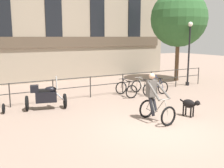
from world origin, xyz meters
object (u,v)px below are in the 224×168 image
at_px(parked_bicycle_mid_left, 142,87).
at_px(parked_bicycle_mid_right, 157,86).
at_px(parked_motorcycle, 46,96).
at_px(street_lamp, 189,50).
at_px(cyclist_with_bike, 155,100).
at_px(dog, 190,104).
at_px(parked_bicycle_near_lamp, 126,89).

distance_m(parked_bicycle_mid_left, parked_bicycle_mid_right, 0.98).
bearing_deg(parked_bicycle_mid_left, parked_bicycle_mid_right, -179.37).
height_order(parked_bicycle_mid_left, parked_bicycle_mid_right, same).
height_order(parked_motorcycle, street_lamp, street_lamp).
bearing_deg(cyclist_with_bike, parked_motorcycle, 127.16).
distance_m(dog, parked_bicycle_mid_left, 4.13).
relative_size(dog, parked_motorcycle, 0.50).
bearing_deg(parked_motorcycle, street_lamp, -69.42).
relative_size(parked_motorcycle, parked_bicycle_mid_left, 1.56).
xyz_separation_m(dog, parked_bicycle_mid_right, (1.75, 4.06, -0.12)).
height_order(cyclist_with_bike, parked_bicycle_near_lamp, cyclist_with_bike).
relative_size(cyclist_with_bike, parked_bicycle_near_lamp, 1.49).
bearing_deg(dog, street_lamp, 31.79).
xyz_separation_m(parked_motorcycle, parked_bicycle_near_lamp, (4.19, 0.40, -0.20)).
bearing_deg(dog, parked_motorcycle, 126.91).
bearing_deg(parked_bicycle_near_lamp, parked_bicycle_mid_right, -177.24).
distance_m(parked_bicycle_near_lamp, parked_bicycle_mid_right, 1.96).
height_order(parked_bicycle_mid_left, street_lamp, street_lamp).
relative_size(parked_motorcycle, parked_bicycle_mid_right, 1.55).
bearing_deg(parked_bicycle_mid_right, parked_bicycle_mid_left, 1.34).
distance_m(parked_motorcycle, street_lamp, 9.28).
relative_size(cyclist_with_bike, parked_bicycle_mid_left, 1.52).
bearing_deg(parked_bicycle_mid_left, parked_motorcycle, 5.11).
xyz_separation_m(parked_motorcycle, parked_bicycle_mid_right, (6.15, 0.40, -0.20)).
xyz_separation_m(cyclist_with_bike, dog, (1.45, -0.28, -0.28)).
bearing_deg(parked_bicycle_mid_left, parked_bicycle_near_lamp, 0.63).
distance_m(cyclist_with_bike, street_lamp, 7.69).
height_order(dog, parked_bicycle_mid_right, parked_bicycle_mid_right).
xyz_separation_m(parked_bicycle_near_lamp, parked_bicycle_mid_left, (0.98, -0.00, 0.00)).
xyz_separation_m(parked_motorcycle, parked_bicycle_mid_left, (5.17, 0.40, -0.20)).
height_order(cyclist_with_bike, parked_bicycle_mid_right, cyclist_with_bike).
bearing_deg(street_lamp, parked_bicycle_mid_right, -167.49).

